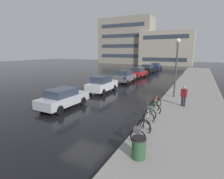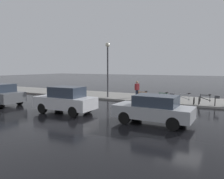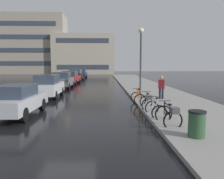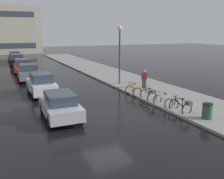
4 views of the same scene
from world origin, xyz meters
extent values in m
plane|color=black|center=(0.00, 0.00, 0.00)|extent=(140.00, 140.00, 0.00)
cube|color=gray|center=(6.00, 10.00, 0.07)|extent=(4.80, 60.00, 0.14)
torus|color=black|center=(4.11, -0.59, 0.37)|extent=(0.74, 0.09, 0.74)
torus|color=black|center=(4.16, -1.67, 0.37)|extent=(0.74, 0.09, 0.74)
cube|color=black|center=(4.15, -1.32, 0.63)|extent=(0.04, 0.04, 0.51)
cube|color=black|center=(4.12, -0.67, 0.65)|extent=(0.04, 0.04, 0.55)
cube|color=black|center=(4.13, -1.00, 0.86)|extent=(0.07, 0.65, 0.04)
cube|color=black|center=(4.13, -1.02, 0.58)|extent=(0.07, 0.74, 0.26)
ellipsoid|color=black|center=(4.15, -1.32, 0.91)|extent=(0.15, 0.27, 0.07)
cylinder|color=black|center=(4.12, -0.67, 0.94)|extent=(0.50, 0.05, 0.03)
cube|color=#4C4C51|center=(4.17, -1.79, 0.78)|extent=(0.30, 0.35, 0.22)
torus|color=black|center=(3.95, 0.88, 0.35)|extent=(0.70, 0.10, 0.69)
torus|color=black|center=(4.02, -0.24, 0.35)|extent=(0.70, 0.10, 0.69)
cube|color=#ADAFB5|center=(4.00, 0.13, 0.63)|extent=(0.04, 0.04, 0.57)
cube|color=#ADAFB5|center=(3.96, 0.80, 0.62)|extent=(0.04, 0.04, 0.55)
cube|color=#ADAFB5|center=(3.98, 0.46, 0.87)|extent=(0.07, 0.67, 0.04)
cube|color=#ADAFB5|center=(3.98, 0.43, 0.57)|extent=(0.08, 0.76, 0.27)
ellipsoid|color=black|center=(4.00, 0.13, 0.95)|extent=(0.15, 0.27, 0.07)
cylinder|color=black|center=(3.96, 0.80, 0.92)|extent=(0.50, 0.06, 0.03)
torus|color=black|center=(3.98, 2.47, 0.36)|extent=(0.73, 0.11, 0.73)
torus|color=black|center=(3.91, 1.47, 0.36)|extent=(0.73, 0.11, 0.73)
cube|color=#237042|center=(3.93, 1.79, 0.62)|extent=(0.04, 0.04, 0.52)
cube|color=#237042|center=(3.98, 2.40, 0.64)|extent=(0.04, 0.04, 0.56)
cube|color=#237042|center=(3.95, 2.10, 0.86)|extent=(0.08, 0.61, 0.04)
cube|color=#237042|center=(3.95, 2.07, 0.57)|extent=(0.08, 0.69, 0.25)
ellipsoid|color=black|center=(3.93, 1.79, 0.91)|extent=(0.16, 0.27, 0.07)
cylinder|color=black|center=(3.98, 2.40, 0.94)|extent=(0.50, 0.06, 0.03)
cube|color=#4C4C51|center=(3.90, 1.35, 0.78)|extent=(0.30, 0.36, 0.22)
torus|color=black|center=(3.67, 4.14, 0.36)|extent=(0.72, 0.10, 0.72)
torus|color=black|center=(3.73, 3.09, 0.36)|extent=(0.72, 0.10, 0.72)
cube|color=orange|center=(3.71, 3.44, 0.64)|extent=(0.04, 0.04, 0.57)
cube|color=orange|center=(3.68, 4.07, 0.64)|extent=(0.04, 0.04, 0.56)
cube|color=orange|center=(3.70, 3.75, 0.89)|extent=(0.07, 0.63, 0.04)
cube|color=orange|center=(3.70, 3.72, 0.59)|extent=(0.08, 0.72, 0.26)
ellipsoid|color=black|center=(3.71, 3.44, 0.96)|extent=(0.15, 0.27, 0.07)
cylinder|color=black|center=(3.68, 4.07, 0.94)|extent=(0.50, 0.06, 0.03)
cube|color=#B2B5BA|center=(-2.46, 0.94, 0.63)|extent=(1.85, 4.05, 0.63)
cube|color=#2D3847|center=(-2.46, 0.78, 1.22)|extent=(1.49, 2.15, 0.55)
cylinder|color=black|center=(-3.19, 2.21, 0.32)|extent=(0.24, 0.65, 0.64)
cylinder|color=black|center=(-1.65, 2.16, 0.32)|extent=(0.24, 0.65, 0.64)
cylinder|color=black|center=(-3.26, -0.28, 0.32)|extent=(0.24, 0.65, 0.64)
cylinder|color=black|center=(-1.72, -0.32, 0.32)|extent=(0.24, 0.65, 0.64)
cube|color=silver|center=(-2.48, 6.72, 0.68)|extent=(1.75, 3.94, 0.73)
cube|color=#2D3847|center=(-2.47, 6.56, 1.37)|extent=(1.42, 2.04, 0.65)
cylinder|color=black|center=(-3.24, 7.93, 0.32)|extent=(0.23, 0.64, 0.64)
cylinder|color=black|center=(-1.73, 7.94, 0.32)|extent=(0.23, 0.64, 0.64)
cylinder|color=black|center=(-3.22, 5.49, 0.32)|extent=(0.23, 0.64, 0.64)
cylinder|color=black|center=(-1.71, 5.50, 0.32)|extent=(0.23, 0.64, 0.64)
cube|color=slate|center=(-2.63, 13.02, 0.68)|extent=(1.99, 3.78, 0.73)
cube|color=#2D3847|center=(-2.63, 12.87, 1.36)|extent=(1.61, 1.80, 0.61)
cylinder|color=black|center=(-1.75, 14.16, 0.32)|extent=(0.23, 0.64, 0.64)
cylinder|color=black|center=(-1.80, 11.84, 0.32)|extent=(0.23, 0.64, 0.64)
cylinder|color=#1E2333|center=(5.39, 4.96, 0.42)|extent=(0.14, 0.14, 0.85)
cylinder|color=#1E2333|center=(5.55, 4.90, 0.42)|extent=(0.14, 0.14, 0.85)
cube|color=maroon|center=(5.47, 4.93, 1.13)|extent=(0.46, 0.36, 0.58)
sphere|color=tan|center=(5.47, 4.93, 1.56)|extent=(0.22, 0.22, 0.22)
cylinder|color=#424247|center=(4.48, 7.47, 2.41)|extent=(0.14, 0.14, 4.82)
sphere|color=#F2EACC|center=(4.48, 7.47, 4.98)|extent=(0.42, 0.42, 0.42)
camera|label=1|loc=(6.34, -8.56, 4.11)|focal=28.00mm
camera|label=2|loc=(-13.26, -2.40, 2.91)|focal=35.00mm
camera|label=3|loc=(1.64, -9.38, 2.42)|focal=35.00mm
camera|label=4|loc=(-5.40, -12.12, 4.68)|focal=40.00mm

